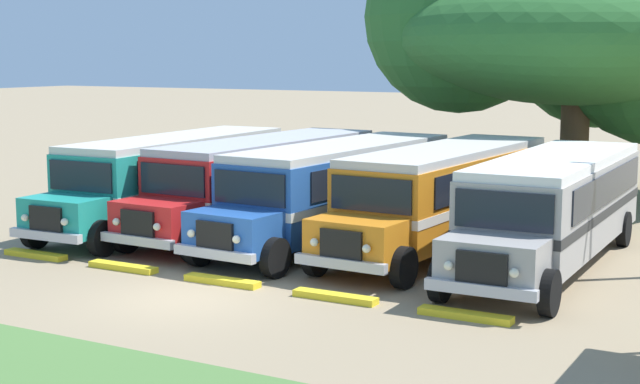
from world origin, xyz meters
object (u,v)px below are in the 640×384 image
parked_bus_slot_4 (553,204)px  broad_shade_tree (584,33)px  parked_bus_slot_1 (264,179)px  parked_bus_slot_2 (338,187)px  parked_bus_slot_3 (445,192)px  parked_bus_slot_0 (173,176)px

parked_bus_slot_4 → broad_shade_tree: 13.94m
parked_bus_slot_1 → parked_bus_slot_2: same height
parked_bus_slot_3 → broad_shade_tree: 13.04m
parked_bus_slot_1 → parked_bus_slot_2: (2.83, -0.38, 0.00)m
parked_bus_slot_4 → parked_bus_slot_2: bearing=-92.7°
parked_bus_slot_2 → parked_bus_slot_1: bearing=-94.2°
parked_bus_slot_2 → parked_bus_slot_3: same height
parked_bus_slot_0 → parked_bus_slot_2: (5.82, 0.29, 0.00)m
parked_bus_slot_0 → parked_bus_slot_1: size_ratio=1.00×
parked_bus_slot_0 → parked_bus_slot_3: (8.94, 0.82, 0.00)m
parked_bus_slot_2 → broad_shade_tree: broad_shade_tree is taller
parked_bus_slot_0 → broad_shade_tree: bearing=141.4°
parked_bus_slot_0 → broad_shade_tree: size_ratio=0.72×
parked_bus_slot_3 → parked_bus_slot_4: size_ratio=1.00×
parked_bus_slot_1 → parked_bus_slot_4: (9.23, -0.59, 0.00)m
broad_shade_tree → parked_bus_slot_1: bearing=-118.7°
parked_bus_slot_4 → broad_shade_tree: (-2.49, 12.90, 4.65)m
parked_bus_slot_0 → parked_bus_slot_1: bearing=100.8°
parked_bus_slot_1 → parked_bus_slot_3: 5.94m
parked_bus_slot_1 → parked_bus_slot_4: size_ratio=1.00×
parked_bus_slot_2 → parked_bus_slot_3: size_ratio=1.00×
parked_bus_slot_2 → parked_bus_slot_4: bearing=91.7°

